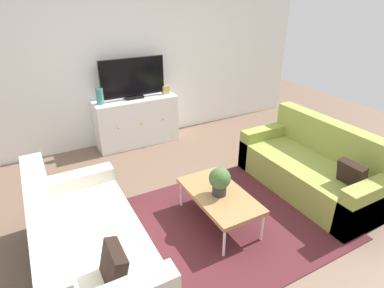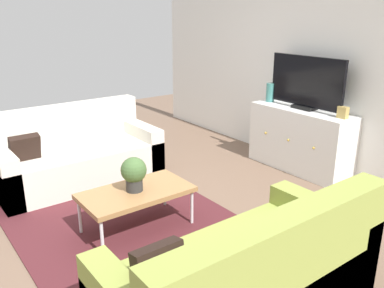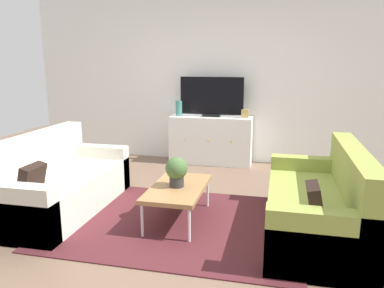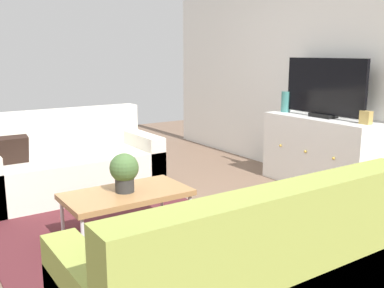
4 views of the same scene
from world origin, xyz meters
name	(u,v)px [view 4 (image 4 of 4)]	position (x,y,z in m)	size (l,w,h in m)	color
ground_plane	(139,235)	(0.00, 0.00, 0.00)	(10.00, 10.00, 0.00)	brown
wall_back	(349,63)	(0.00, 2.55, 1.35)	(6.40, 0.12, 2.70)	white
area_rug	(122,238)	(0.00, -0.15, 0.01)	(2.50, 1.90, 0.01)	#4C1E23
couch_left_side	(67,166)	(-1.44, -0.10, 0.28)	(0.86, 1.81, 0.86)	beige
couch_right_side	(244,281)	(1.44, -0.10, 0.28)	(0.86, 1.81, 0.86)	olive
coffee_table	(127,195)	(-0.01, -0.10, 0.35)	(0.54, 0.98, 0.38)	#A37547
potted_plant	(124,171)	(-0.02, -0.10, 0.56)	(0.23, 0.23, 0.31)	#2D2D2D
tv_console	(320,152)	(-0.09, 2.27, 0.39)	(1.32, 0.47, 0.77)	white
flat_screen_tv	(325,88)	(-0.09, 2.29, 1.09)	(1.02, 0.16, 0.63)	black
glass_vase	(286,102)	(-0.63, 2.27, 0.90)	(0.11, 0.11, 0.24)	teal
mantel_clock	(366,118)	(0.45, 2.27, 0.84)	(0.11, 0.07, 0.13)	tan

